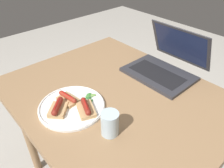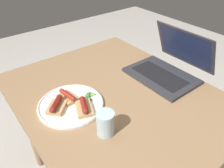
{
  "view_description": "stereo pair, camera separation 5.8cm",
  "coord_description": "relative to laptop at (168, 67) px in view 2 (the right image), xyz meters",
  "views": [
    {
      "loc": [
        0.62,
        -0.58,
        1.42
      ],
      "look_at": [
        -0.0,
        -0.02,
        0.82
      ],
      "focal_mm": 35.0,
      "sensor_mm": 36.0,
      "label": 1
    },
    {
      "loc": [
        0.66,
        -0.53,
        1.42
      ],
      "look_at": [
        -0.0,
        -0.02,
        0.82
      ],
      "focal_mm": 35.0,
      "sensor_mm": 36.0,
      "label": 2
    }
  ],
  "objects": [
    {
      "name": "desk",
      "position": [
        -0.04,
        -0.33,
        -0.13
      ],
      "size": [
        1.07,
        0.87,
        0.76
      ],
      "color": "#93704C",
      "rests_on": "ground_plane"
    },
    {
      "name": "laptop",
      "position": [
        0.0,
        0.0,
        0.0
      ],
      "size": [
        0.36,
        0.35,
        0.24
      ],
      "color": "#2D2D33",
      "rests_on": "desk"
    },
    {
      "name": "plate",
      "position": [
        -0.09,
        -0.55,
        -0.03
      ],
      "size": [
        0.3,
        0.3,
        0.02
      ],
      "color": "white",
      "rests_on": "desk"
    },
    {
      "name": "sausage_toast_left",
      "position": [
        -0.13,
        -0.54,
        -0.02
      ],
      "size": [
        0.11,
        0.08,
        0.04
      ],
      "rotation": [
        0.0,
        0.0,
        3.28
      ],
      "color": "tan",
      "rests_on": "plate"
    },
    {
      "name": "sausage_toast_middle",
      "position": [
        -0.1,
        -0.61,
        -0.01
      ],
      "size": [
        0.11,
        0.11,
        0.05
      ],
      "rotation": [
        0.0,
        0.0,
        5.46
      ],
      "color": "tan",
      "rests_on": "plate"
    },
    {
      "name": "sausage_toast_right",
      "position": [
        -0.02,
        -0.52,
        -0.02
      ],
      "size": [
        0.13,
        0.1,
        0.04
      ],
      "rotation": [
        0.0,
        0.0,
        2.75
      ],
      "color": "tan",
      "rests_on": "plate"
    },
    {
      "name": "salad_pile",
      "position": [
        -0.09,
        -0.46,
        -0.03
      ],
      "size": [
        0.07,
        0.07,
        0.01
      ],
      "color": "#2D662D",
      "rests_on": "plate"
    },
    {
      "name": "drinking_glass",
      "position": [
        0.13,
        -0.52,
        0.01
      ],
      "size": [
        0.07,
        0.07,
        0.1
      ],
      "color": "silver",
      "rests_on": "desk"
    }
  ]
}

